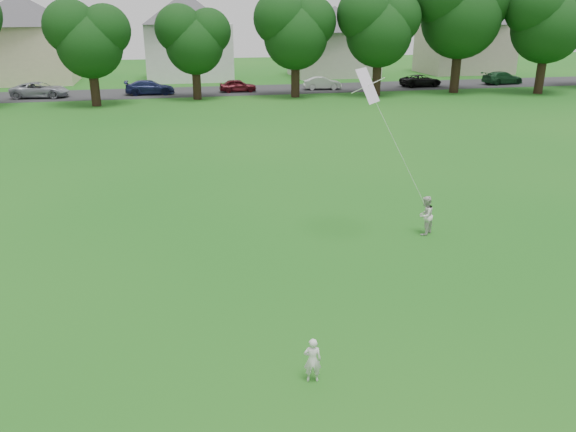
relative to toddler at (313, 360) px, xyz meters
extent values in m
plane|color=#145815|center=(0.46, 1.30, -0.48)|extent=(160.00, 160.00, 0.00)
cube|color=#2D2D30|center=(0.46, 43.30, -0.48)|extent=(90.00, 7.00, 0.01)
imported|color=silver|center=(0.00, 0.00, 0.00)|extent=(0.39, 0.30, 0.96)
imported|color=silver|center=(5.59, 6.77, 0.17)|extent=(0.81, 0.78, 1.31)
plane|color=white|center=(3.38, 6.72, 4.40)|extent=(1.08, 1.13, 0.96)
cylinder|color=white|center=(4.48, 6.74, 2.43)|extent=(0.01, 0.01, 4.52)
cylinder|color=black|center=(-7.55, 36.88, 1.04)|extent=(0.70, 0.70, 3.03)
cylinder|color=black|center=(0.31, 38.65, 0.98)|extent=(0.69, 0.69, 2.91)
cylinder|color=black|center=(8.55, 38.14, 1.17)|extent=(0.72, 0.72, 3.30)
cylinder|color=black|center=(15.60, 37.55, 1.25)|extent=(0.74, 0.74, 3.46)
cylinder|color=black|center=(23.15, 37.84, 1.64)|extent=(0.80, 0.80, 4.25)
cylinder|color=black|center=(30.15, 35.61, 1.41)|extent=(0.76, 0.76, 3.78)
imported|color=#8F909C|center=(-12.59, 42.30, 0.17)|extent=(4.82, 2.59, 1.29)
imported|color=#171E48|center=(-3.56, 42.30, 0.14)|extent=(4.25, 1.76, 1.23)
imported|color=#551118|center=(4.19, 42.30, 0.10)|extent=(3.35, 1.38, 1.14)
imported|color=silver|center=(12.12, 42.30, 0.10)|extent=(3.58, 1.55, 1.14)
imported|color=black|center=(22.01, 42.30, 0.09)|extent=(4.19, 2.23, 1.12)
imported|color=#154120|center=(30.79, 42.30, 0.14)|extent=(4.42, 2.23, 1.23)
cube|color=beige|center=(-15.54, 53.30, 2.27)|extent=(9.10, 6.61, 5.51)
cube|color=white|center=(0.46, 53.30, 2.36)|extent=(8.72, 7.47, 5.68)
cube|color=beige|center=(16.46, 53.30, 1.92)|extent=(9.03, 6.88, 4.80)
pyramid|color=#48464B|center=(16.46, 53.30, 6.96)|extent=(13.03, 13.03, 2.64)
cube|color=#ACA08E|center=(32.46, 53.30, 2.25)|extent=(9.74, 6.96, 5.47)
camera|label=1|loc=(-2.49, -9.06, 6.46)|focal=35.00mm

